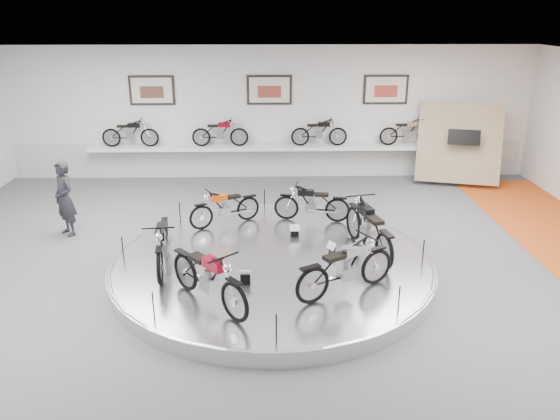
{
  "coord_description": "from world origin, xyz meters",
  "views": [
    {
      "loc": [
        -0.09,
        -9.57,
        4.99
      ],
      "look_at": [
        0.16,
        0.6,
        1.22
      ],
      "focal_mm": 35.0,
      "sensor_mm": 36.0,
      "label": 1
    }
  ],
  "objects_px": {
    "bike_a": "(369,228)",
    "bike_d": "(162,243)",
    "visitor": "(65,199)",
    "bike_f": "(346,267)",
    "display_platform": "(272,265)",
    "bike_e": "(208,277)",
    "shelf": "(270,148)",
    "bike_c": "(225,207)",
    "bike_b": "(312,203)"
  },
  "relations": [
    {
      "from": "bike_b",
      "to": "bike_d",
      "type": "xyz_separation_m",
      "value": [
        -3.04,
        -2.38,
        0.06
      ]
    },
    {
      "from": "bike_a",
      "to": "bike_f",
      "type": "height_order",
      "value": "bike_a"
    },
    {
      "from": "bike_e",
      "to": "bike_f",
      "type": "distance_m",
      "value": 2.35
    },
    {
      "from": "bike_c",
      "to": "bike_b",
      "type": "bearing_deg",
      "value": 156.93
    },
    {
      "from": "bike_a",
      "to": "bike_c",
      "type": "relative_size",
      "value": 1.27
    },
    {
      "from": "bike_a",
      "to": "bike_d",
      "type": "xyz_separation_m",
      "value": [
        -4.04,
        -0.56,
        -0.05
      ]
    },
    {
      "from": "bike_d",
      "to": "visitor",
      "type": "xyz_separation_m",
      "value": [
        -2.66,
        2.42,
        0.08
      ]
    },
    {
      "from": "bike_a",
      "to": "bike_b",
      "type": "distance_m",
      "value": 2.08
    },
    {
      "from": "shelf",
      "to": "bike_d",
      "type": "xyz_separation_m",
      "value": [
        -2.1,
        -6.73,
        -0.2
      ]
    },
    {
      "from": "display_platform",
      "to": "bike_d",
      "type": "bearing_deg",
      "value": -170.94
    },
    {
      "from": "bike_b",
      "to": "bike_f",
      "type": "distance_m",
      "value": 3.5
    },
    {
      "from": "shelf",
      "to": "visitor",
      "type": "xyz_separation_m",
      "value": [
        -4.76,
        -4.31,
        -0.12
      ]
    },
    {
      "from": "bike_b",
      "to": "bike_d",
      "type": "bearing_deg",
      "value": 47.7
    },
    {
      "from": "bike_a",
      "to": "bike_b",
      "type": "height_order",
      "value": "bike_a"
    },
    {
      "from": "visitor",
      "to": "bike_c",
      "type": "bearing_deg",
      "value": 41.72
    },
    {
      "from": "bike_a",
      "to": "visitor",
      "type": "height_order",
      "value": "visitor"
    },
    {
      "from": "bike_f",
      "to": "visitor",
      "type": "relative_size",
      "value": 0.98
    },
    {
      "from": "bike_e",
      "to": "bike_b",
      "type": "bearing_deg",
      "value": 111.32
    },
    {
      "from": "visitor",
      "to": "display_platform",
      "type": "bearing_deg",
      "value": 21.73
    },
    {
      "from": "display_platform",
      "to": "bike_b",
      "type": "xyz_separation_m",
      "value": [
        0.95,
        2.05,
        0.59
      ]
    },
    {
      "from": "bike_c",
      "to": "bike_e",
      "type": "distance_m",
      "value": 3.62
    },
    {
      "from": "bike_d",
      "to": "bike_f",
      "type": "xyz_separation_m",
      "value": [
        3.35,
        -1.11,
        0.01
      ]
    },
    {
      "from": "bike_e",
      "to": "bike_f",
      "type": "bearing_deg",
      "value": 57.34
    },
    {
      "from": "visitor",
      "to": "bike_f",
      "type": "bearing_deg",
      "value": 15.0
    },
    {
      "from": "bike_c",
      "to": "visitor",
      "type": "bearing_deg",
      "value": -32.47
    },
    {
      "from": "bike_d",
      "to": "bike_f",
      "type": "relative_size",
      "value": 0.99
    },
    {
      "from": "bike_a",
      "to": "bike_e",
      "type": "xyz_separation_m",
      "value": [
        -3.02,
        -2.0,
        -0.03
      ]
    },
    {
      "from": "bike_a",
      "to": "bike_e",
      "type": "relative_size",
      "value": 1.06
    },
    {
      "from": "bike_f",
      "to": "shelf",
      "type": "bearing_deg",
      "value": 69.82
    },
    {
      "from": "display_platform",
      "to": "bike_a",
      "type": "xyz_separation_m",
      "value": [
        1.94,
        0.23,
        0.7
      ]
    },
    {
      "from": "display_platform",
      "to": "visitor",
      "type": "distance_m",
      "value": 5.25
    },
    {
      "from": "bike_a",
      "to": "bike_e",
      "type": "height_order",
      "value": "bike_a"
    },
    {
      "from": "bike_d",
      "to": "bike_b",
      "type": "bearing_deg",
      "value": 122.27
    },
    {
      "from": "visitor",
      "to": "bike_d",
      "type": "bearing_deg",
      "value": 3.08
    },
    {
      "from": "display_platform",
      "to": "bike_f",
      "type": "distance_m",
      "value": 2.02
    },
    {
      "from": "display_platform",
      "to": "bike_e",
      "type": "height_order",
      "value": "bike_e"
    },
    {
      "from": "bike_e",
      "to": "visitor",
      "type": "xyz_separation_m",
      "value": [
        -3.68,
        3.86,
        0.06
      ]
    },
    {
      "from": "bike_d",
      "to": "bike_f",
      "type": "distance_m",
      "value": 3.53
    },
    {
      "from": "display_platform",
      "to": "bike_e",
      "type": "bearing_deg",
      "value": -121.35
    },
    {
      "from": "bike_a",
      "to": "bike_c",
      "type": "distance_m",
      "value": 3.41
    },
    {
      "from": "shelf",
      "to": "visitor",
      "type": "height_order",
      "value": "visitor"
    },
    {
      "from": "shelf",
      "to": "bike_c",
      "type": "bearing_deg",
      "value": -103.12
    },
    {
      "from": "bike_c",
      "to": "visitor",
      "type": "distance_m",
      "value": 3.71
    },
    {
      "from": "display_platform",
      "to": "shelf",
      "type": "bearing_deg",
      "value": 90.0
    },
    {
      "from": "display_platform",
      "to": "shelf",
      "type": "relative_size",
      "value": 0.58
    },
    {
      "from": "bike_f",
      "to": "visitor",
      "type": "xyz_separation_m",
      "value": [
        -6.01,
        3.53,
        0.07
      ]
    },
    {
      "from": "display_platform",
      "to": "bike_e",
      "type": "xyz_separation_m",
      "value": [
        -1.08,
        -1.77,
        0.67
      ]
    },
    {
      "from": "bike_e",
      "to": "display_platform",
      "type": "bearing_deg",
      "value": 107.9
    },
    {
      "from": "bike_a",
      "to": "bike_b",
      "type": "xyz_separation_m",
      "value": [
        -0.99,
        1.82,
        -0.11
      ]
    },
    {
      "from": "bike_b",
      "to": "bike_e",
      "type": "distance_m",
      "value": 4.32
    }
  ]
}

